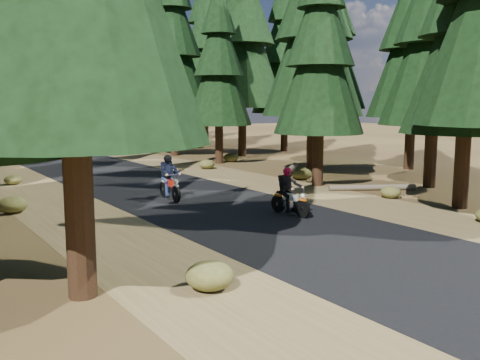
{
  "coord_description": "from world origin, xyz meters",
  "views": [
    {
      "loc": [
        -9.52,
        -12.65,
        3.6
      ],
      "look_at": [
        0.0,
        1.5,
        1.1
      ],
      "focal_mm": 40.0,
      "sensor_mm": 36.0,
      "label": 1
    }
  ],
  "objects_px": {
    "log_near": "(288,173)",
    "rider_follow": "(170,185)",
    "rider_lead": "(290,199)",
    "log_far": "(372,187)"
  },
  "relations": [
    {
      "from": "log_near",
      "to": "rider_follow",
      "type": "relative_size",
      "value": 3.24
    },
    {
      "from": "log_far",
      "to": "rider_follow",
      "type": "bearing_deg",
      "value": -169.76
    },
    {
      "from": "log_near",
      "to": "log_far",
      "type": "height_order",
      "value": "log_near"
    },
    {
      "from": "log_near",
      "to": "rider_follow",
      "type": "bearing_deg",
      "value": 154.98
    },
    {
      "from": "log_far",
      "to": "rider_lead",
      "type": "xyz_separation_m",
      "value": [
        -5.89,
        -1.9,
        0.4
      ]
    },
    {
      "from": "rider_follow",
      "to": "rider_lead",
      "type": "bearing_deg",
      "value": 118.37
    },
    {
      "from": "log_far",
      "to": "rider_lead",
      "type": "bearing_deg",
      "value": -133.23
    },
    {
      "from": "log_far",
      "to": "rider_lead",
      "type": "distance_m",
      "value": 6.2
    },
    {
      "from": "log_near",
      "to": "log_far",
      "type": "bearing_deg",
      "value": -132.96
    },
    {
      "from": "log_far",
      "to": "rider_lead",
      "type": "relative_size",
      "value": 2.06
    }
  ]
}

